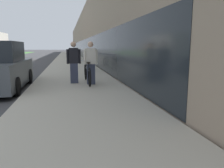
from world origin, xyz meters
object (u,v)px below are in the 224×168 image
tandem_bicycle (87,74)px  cruiser_bike_middle (87,61)px  person_rider (91,63)px  cruiser_bike_nearest (89,64)px  bike_rack_hoop (90,63)px  person_bystander (74,62)px

tandem_bicycle → cruiser_bike_middle: (0.65, 7.03, 0.02)m
person_rider → cruiser_bike_nearest: (0.42, 4.89, -0.39)m
bike_rack_hoop → cruiser_bike_middle: cruiser_bike_middle is taller
person_rider → person_bystander: person_bystander is taller
tandem_bicycle → cruiser_bike_middle: size_ratio=1.30×
person_bystander → cruiser_bike_middle: (1.15, 6.92, -0.41)m
cruiser_bike_middle → bike_rack_hoop: bearing=-93.4°
tandem_bicycle → person_rider: bearing=-69.3°
person_rider → person_bystander: (-0.60, 0.39, 0.00)m
cruiser_bike_nearest → person_bystander: bearing=-102.8°
person_bystander → bike_rack_hoop: person_bystander is taller
person_rider → cruiser_bike_middle: size_ratio=0.87×
tandem_bicycle → cruiser_bike_middle: 7.06m
person_bystander → tandem_bicycle: bearing=-12.4°
bike_rack_hoop → cruiser_bike_nearest: cruiser_bike_nearest is taller
cruiser_bike_nearest → tandem_bicycle: bearing=-96.6°
bike_rack_hoop → cruiser_bike_nearest: (0.11, 1.39, -0.12)m
bike_rack_hoop → cruiser_bike_nearest: 1.40m
bike_rack_hoop → cruiser_bike_middle: 3.83m
person_rider → cruiser_bike_nearest: person_rider is taller
bike_rack_hoop → cruiser_bike_nearest: size_ratio=0.45×
cruiser_bike_middle → cruiser_bike_nearest: bearing=-92.8°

